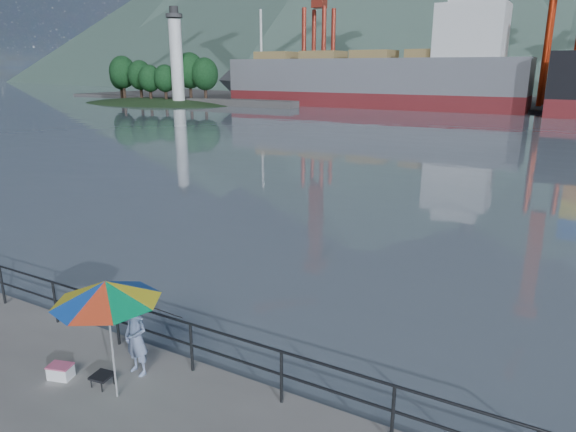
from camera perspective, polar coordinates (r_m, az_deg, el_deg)
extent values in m
cube|color=slate|center=(135.41, 26.34, 12.14)|extent=(500.00, 280.00, 0.00)
cylinder|color=#2D3033|center=(12.09, -21.88, -7.76)|extent=(22.00, 0.05, 0.05)
cylinder|color=#2D3033|center=(12.27, -21.66, -9.68)|extent=(22.00, 0.05, 0.05)
cube|color=#2D3033|center=(12.29, -21.63, -9.90)|extent=(22.00, 0.06, 1.00)
cone|color=#385147|center=(246.33, -8.39, 21.08)|extent=(228.80, 228.80, 55.00)
ellipsoid|color=#263F1E|center=(92.77, -14.45, 12.16)|extent=(48.00, 26.40, 8.40)
cylinder|color=white|center=(87.82, -12.26, 16.35)|extent=(2.00, 2.00, 13.00)
cylinder|color=#2D2D2D|center=(88.21, -12.57, 21.22)|extent=(1.80, 1.80, 2.00)
imported|color=#375794|center=(10.37, -16.53, -12.83)|extent=(0.58, 0.41, 1.50)
cylinder|color=white|center=(9.68, -18.98, -13.46)|extent=(0.04, 0.04, 2.05)
cone|color=blue|center=(9.23, -19.56, -7.90)|extent=(2.09, 2.09, 0.38)
cube|color=black|center=(10.46, -19.97, -16.36)|extent=(0.40, 0.40, 0.05)
cube|color=#2D3033|center=(10.52, -19.91, -16.89)|extent=(0.30, 0.30, 0.19)
cube|color=white|center=(11.01, -23.94, -15.58)|extent=(0.49, 0.39, 0.24)
cylinder|color=black|center=(11.44, -14.04, -14.05)|extent=(0.37, 1.86, 1.33)
cube|color=maroon|center=(82.84, 8.76, 12.58)|extent=(46.16, 7.99, 2.50)
cube|color=slate|center=(82.71, 8.88, 15.17)|extent=(46.16, 7.99, 5.00)
cube|color=silver|center=(78.79, 19.73, 18.79)|extent=(9.00, 6.71, 7.00)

